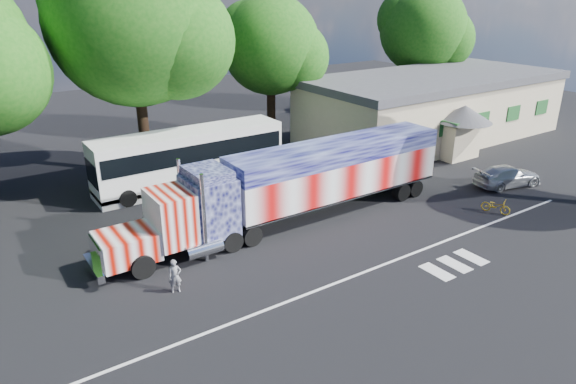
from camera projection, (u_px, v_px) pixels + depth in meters
ground at (322, 247)px, 25.23m from camera, size 100.00×100.00×0.00m
lane_markings at (403, 269)px, 23.22m from camera, size 30.00×2.67×0.01m
semi_truck at (300, 182)px, 27.31m from camera, size 20.19×3.19×4.30m
coach_bus at (190, 157)px, 32.55m from camera, size 12.20×2.84×3.55m
hall_building at (432, 106)px, 42.96m from camera, size 22.40×12.80×5.20m
parked_car at (508, 176)px, 32.73m from camera, size 4.83×2.82×1.32m
woman at (175, 276)px, 21.24m from camera, size 0.61×0.48×1.48m
bicycle at (496, 206)px, 28.86m from camera, size 1.09×1.68×0.84m
tree_n_mid at (136, 22)px, 31.57m from camera, size 11.05×10.52×15.22m
tree_far_ne at (425, 30)px, 49.80m from camera, size 8.80×8.38×12.28m
tree_ne_a at (272, 46)px, 40.19m from camera, size 8.12×7.73×11.52m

